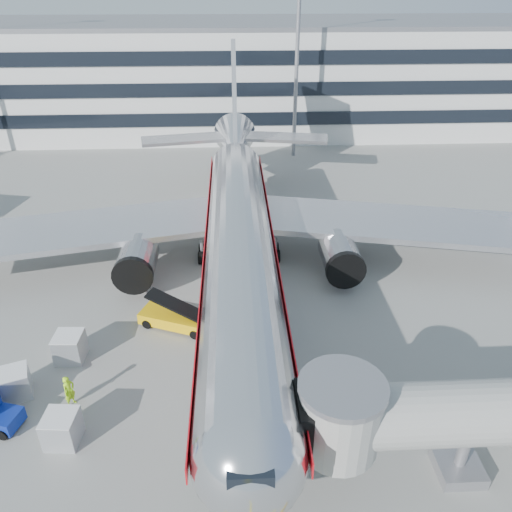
{
  "coord_description": "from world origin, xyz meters",
  "views": [
    {
      "loc": [
        -0.4,
        -23.83,
        21.85
      ],
      "look_at": [
        1.16,
        7.38,
        4.0
      ],
      "focal_mm": 35.0,
      "sensor_mm": 36.0,
      "label": 1
    }
  ],
  "objects_px": {
    "main_jet": "(239,227)",
    "belt_loader": "(176,318)",
    "ramp_worker": "(69,391)",
    "cargo_container_left": "(70,347)",
    "cargo_container_front": "(62,429)",
    "cargo_container_right": "(15,383)"
  },
  "relations": [
    {
      "from": "main_jet",
      "to": "belt_loader",
      "type": "xyz_separation_m",
      "value": [
        -4.64,
        -7.08,
        -3.51
      ]
    },
    {
      "from": "belt_loader",
      "to": "ramp_worker",
      "type": "distance_m",
      "value": 8.89
    },
    {
      "from": "cargo_container_left",
      "to": "cargo_container_front",
      "type": "height_order",
      "value": "cargo_container_left"
    },
    {
      "from": "cargo_container_front",
      "to": "main_jet",
      "type": "bearing_deg",
      "value": 59.9
    },
    {
      "from": "ramp_worker",
      "to": "cargo_container_left",
      "type": "bearing_deg",
      "value": 44.35
    },
    {
      "from": "cargo_container_right",
      "to": "cargo_container_front",
      "type": "height_order",
      "value": "cargo_container_front"
    },
    {
      "from": "cargo_container_left",
      "to": "cargo_container_right",
      "type": "distance_m",
      "value": 3.88
    },
    {
      "from": "main_jet",
      "to": "cargo_container_right",
      "type": "xyz_separation_m",
      "value": [
        -13.44,
        -13.22,
        -3.35
      ]
    },
    {
      "from": "cargo_container_left",
      "to": "cargo_container_front",
      "type": "relative_size",
      "value": 1.01
    },
    {
      "from": "ramp_worker",
      "to": "belt_loader",
      "type": "bearing_deg",
      "value": -7.96
    },
    {
      "from": "cargo_container_right",
      "to": "cargo_container_front",
      "type": "xyz_separation_m",
      "value": [
        3.72,
        -3.55,
        0.02
      ]
    },
    {
      "from": "main_jet",
      "to": "ramp_worker",
      "type": "relative_size",
      "value": 24.94
    },
    {
      "from": "cargo_container_front",
      "to": "cargo_container_right",
      "type": "bearing_deg",
      "value": 136.35
    },
    {
      "from": "cargo_container_left",
      "to": "cargo_container_right",
      "type": "bearing_deg",
      "value": -127.05
    },
    {
      "from": "cargo_container_right",
      "to": "ramp_worker",
      "type": "height_order",
      "value": "ramp_worker"
    },
    {
      "from": "cargo_container_left",
      "to": "belt_loader",
      "type": "bearing_deg",
      "value": 25.17
    },
    {
      "from": "main_jet",
      "to": "cargo_container_left",
      "type": "bearing_deg",
      "value": -137.65
    },
    {
      "from": "cargo_container_right",
      "to": "cargo_container_front",
      "type": "relative_size",
      "value": 1.16
    },
    {
      "from": "main_jet",
      "to": "cargo_container_front",
      "type": "xyz_separation_m",
      "value": [
        -9.72,
        -16.77,
        -3.33
      ]
    },
    {
      "from": "belt_loader",
      "to": "cargo_container_front",
      "type": "relative_size",
      "value": 2.93
    },
    {
      "from": "cargo_container_left",
      "to": "main_jet",
      "type": "bearing_deg",
      "value": 42.35
    },
    {
      "from": "main_jet",
      "to": "cargo_container_left",
      "type": "distance_m",
      "value": 15.39
    }
  ]
}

